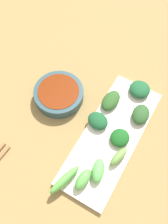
% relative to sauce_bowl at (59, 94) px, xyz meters
% --- Properties ---
extents(tabletop, '(2.10, 2.10, 0.02)m').
position_rel_sauce_bowl_xyz_m(tabletop, '(0.12, -0.03, -0.03)').
color(tabletop, olive).
rests_on(tabletop, ground).
extents(sauce_bowl, '(0.15, 0.15, 0.04)m').
position_rel_sauce_bowl_xyz_m(sauce_bowl, '(0.00, 0.00, 0.00)').
color(sauce_bowl, '#2D4C55').
rests_on(sauce_bowl, tabletop).
extents(serving_plate, '(0.15, 0.39, 0.01)m').
position_rel_sauce_bowl_xyz_m(serving_plate, '(0.20, -0.04, -0.01)').
color(serving_plate, silver).
rests_on(serving_plate, tabletop).
extents(broccoli_stalk_0, '(0.03, 0.06, 0.03)m').
position_rel_sauce_bowl_xyz_m(broccoli_stalk_0, '(0.19, -0.19, 0.01)').
color(broccoli_stalk_0, '#5CB14D').
rests_on(broccoli_stalk_0, serving_plate).
extents(broccoli_leafy_1, '(0.07, 0.06, 0.03)m').
position_rel_sauce_bowl_xyz_m(broccoli_leafy_1, '(0.15, -0.02, 0.01)').
color(broccoli_leafy_1, '#1A542C').
rests_on(broccoli_leafy_1, serving_plate).
extents(broccoli_leafy_2, '(0.07, 0.07, 0.02)m').
position_rel_sauce_bowl_xyz_m(broccoli_leafy_2, '(0.22, -0.04, 0.00)').
color(broccoli_leafy_2, '#17581D').
rests_on(broccoli_leafy_2, serving_plate).
extents(broccoli_leafy_3, '(0.06, 0.07, 0.03)m').
position_rel_sauce_bowl_xyz_m(broccoli_leafy_3, '(0.24, 0.06, 0.01)').
color(broccoli_leafy_3, '#2B5427').
rests_on(broccoli_leafy_3, serving_plate).
extents(broccoli_stalk_4, '(0.05, 0.10, 0.03)m').
position_rel_sauce_bowl_xyz_m(broccoli_stalk_4, '(0.15, -0.21, 0.01)').
color(broccoli_stalk_4, '#60BC4D').
rests_on(broccoli_stalk_4, serving_plate).
extents(broccoli_leafy_5, '(0.05, 0.08, 0.02)m').
position_rel_sauce_bowl_xyz_m(broccoli_leafy_5, '(0.15, 0.06, 0.00)').
color(broccoli_leafy_5, '#2B5823').
rests_on(broccoli_leafy_5, serving_plate).
extents(broccoli_stalk_6, '(0.04, 0.07, 0.03)m').
position_rel_sauce_bowl_xyz_m(broccoli_stalk_6, '(0.24, -0.09, 0.01)').
color(broccoli_stalk_6, '#6D9F49').
rests_on(broccoli_stalk_6, serving_plate).
extents(broccoli_stalk_7, '(0.05, 0.07, 0.03)m').
position_rel_sauce_bowl_xyz_m(broccoli_stalk_7, '(0.21, -0.15, 0.01)').
color(broccoli_stalk_7, '#5FBA58').
rests_on(broccoli_stalk_7, serving_plate).
extents(broccoli_leafy_8, '(0.07, 0.07, 0.03)m').
position_rel_sauce_bowl_xyz_m(broccoli_leafy_8, '(0.21, 0.13, 0.01)').
color(broccoli_leafy_8, '#1C5830').
rests_on(broccoli_leafy_8, serving_plate).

